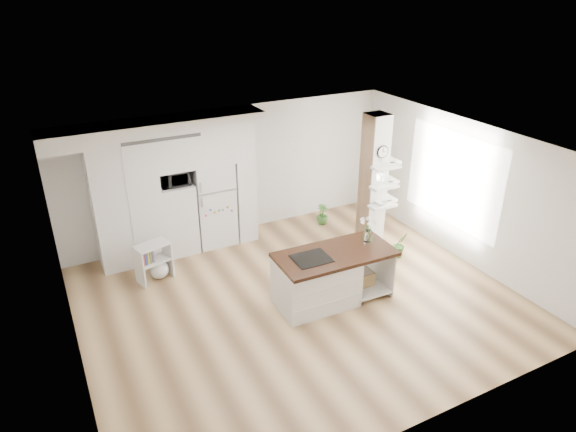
{
  "coord_description": "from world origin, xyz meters",
  "views": [
    {
      "loc": [
        -3.53,
        -6.37,
        5.05
      ],
      "look_at": [
        0.25,
        0.9,
        1.17
      ],
      "focal_mm": 32.0,
      "sensor_mm": 36.0,
      "label": 1
    }
  ],
  "objects_px": {
    "kitchen_island": "(322,278)",
    "floor_plant_a": "(400,244)",
    "refrigerator": "(213,203)",
    "bookshelf": "(156,264)"
  },
  "relations": [
    {
      "from": "refrigerator",
      "to": "kitchen_island",
      "type": "bearing_deg",
      "value": -73.46
    },
    {
      "from": "refrigerator",
      "to": "floor_plant_a",
      "type": "relative_size",
      "value": 3.27
    },
    {
      "from": "bookshelf",
      "to": "floor_plant_a",
      "type": "height_order",
      "value": "bookshelf"
    },
    {
      "from": "kitchen_island",
      "to": "floor_plant_a",
      "type": "xyz_separation_m",
      "value": [
        2.14,
        0.62,
        -0.2
      ]
    },
    {
      "from": "floor_plant_a",
      "to": "refrigerator",
      "type": "bearing_deg",
      "value": 143.03
    },
    {
      "from": "refrigerator",
      "to": "kitchen_island",
      "type": "relative_size",
      "value": 0.87
    },
    {
      "from": "kitchen_island",
      "to": "floor_plant_a",
      "type": "bearing_deg",
      "value": 17.84
    },
    {
      "from": "kitchen_island",
      "to": "bookshelf",
      "type": "height_order",
      "value": "kitchen_island"
    },
    {
      "from": "refrigerator",
      "to": "bookshelf",
      "type": "distance_m",
      "value": 1.78
    },
    {
      "from": "bookshelf",
      "to": "refrigerator",
      "type": "bearing_deg",
      "value": 15.06
    }
  ]
}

